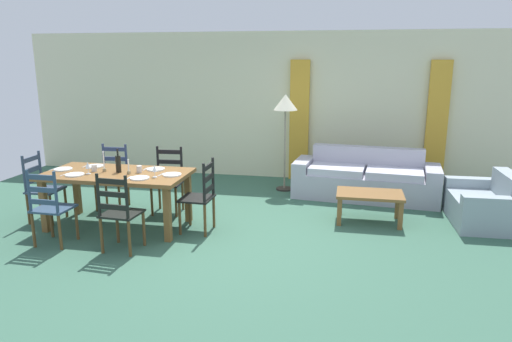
# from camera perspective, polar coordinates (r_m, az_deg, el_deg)

# --- Properties ---
(ground_plane) EXTENTS (9.60, 9.60, 0.02)m
(ground_plane) POSITION_cam_1_polar(r_m,az_deg,el_deg) (6.04, -3.91, -8.13)
(ground_plane) COLOR #36604B
(wall_far) EXTENTS (9.60, 0.16, 2.70)m
(wall_far) POSITION_cam_1_polar(r_m,az_deg,el_deg) (8.88, 1.58, 7.92)
(wall_far) COLOR beige
(wall_far) RESTS_ON ground_plane
(curtain_panel_left) EXTENTS (0.35, 0.08, 2.20)m
(curtain_panel_left) POSITION_cam_1_polar(r_m,az_deg,el_deg) (8.69, 5.28, 6.09)
(curtain_panel_left) COLOR gold
(curtain_panel_left) RESTS_ON ground_plane
(curtain_panel_right) EXTENTS (0.35, 0.08, 2.20)m
(curtain_panel_right) POSITION_cam_1_polar(r_m,az_deg,el_deg) (8.77, 21.13, 5.31)
(curtain_panel_right) COLOR gold
(curtain_panel_right) RESTS_ON ground_plane
(dining_table) EXTENTS (1.90, 0.96, 0.75)m
(dining_table) POSITION_cam_1_polar(r_m,az_deg,el_deg) (6.48, -16.59, -0.92)
(dining_table) COLOR brown
(dining_table) RESTS_ON ground_plane
(dining_chair_near_left) EXTENTS (0.43, 0.41, 0.96)m
(dining_chair_near_left) POSITION_cam_1_polar(r_m,az_deg,el_deg) (6.15, -23.73, -4.08)
(dining_chair_near_left) COLOR #2D445D
(dining_chair_near_left) RESTS_ON ground_plane
(dining_chair_near_right) EXTENTS (0.45, 0.43, 0.96)m
(dining_chair_near_right) POSITION_cam_1_polar(r_m,az_deg,el_deg) (5.68, -16.31, -4.87)
(dining_chair_near_right) COLOR black
(dining_chair_near_right) RESTS_ON ground_plane
(dining_chair_far_left) EXTENTS (0.45, 0.43, 0.96)m
(dining_chair_far_left) POSITION_cam_1_polar(r_m,az_deg,el_deg) (7.40, -17.02, -0.67)
(dining_chair_far_left) COLOR navy
(dining_chair_far_left) RESTS_ON ground_plane
(dining_chair_far_right) EXTENTS (0.45, 0.43, 0.96)m
(dining_chair_far_right) POSITION_cam_1_polar(r_m,az_deg,el_deg) (6.98, -10.67, -1.13)
(dining_chair_far_right) COLOR black
(dining_chair_far_right) RESTS_ON ground_plane
(dining_chair_head_west) EXTENTS (0.42, 0.43, 0.96)m
(dining_chair_head_west) POSITION_cam_1_polar(r_m,az_deg,el_deg) (7.12, -24.61, -1.85)
(dining_chair_head_west) COLOR #2F3F55
(dining_chair_head_west) RESTS_ON ground_plane
(dining_chair_head_east) EXTENTS (0.41, 0.43, 0.96)m
(dining_chair_head_east) POSITION_cam_1_polar(r_m,az_deg,el_deg) (6.12, -6.77, -3.08)
(dining_chair_head_east) COLOR black
(dining_chair_head_east) RESTS_ON ground_plane
(dinner_plate_near_left) EXTENTS (0.24, 0.24, 0.02)m
(dinner_plate_near_left) POSITION_cam_1_polar(r_m,az_deg,el_deg) (6.47, -21.19, -0.42)
(dinner_plate_near_left) COLOR white
(dinner_plate_near_left) RESTS_ON dining_table
(fork_near_left) EXTENTS (0.03, 0.17, 0.01)m
(fork_near_left) POSITION_cam_1_polar(r_m,az_deg,el_deg) (6.55, -22.30, -0.40)
(fork_near_left) COLOR silver
(fork_near_left) RESTS_ON dining_table
(dinner_plate_near_right) EXTENTS (0.24, 0.24, 0.02)m
(dinner_plate_near_right) POSITION_cam_1_polar(r_m,az_deg,el_deg) (6.04, -13.96, -0.84)
(dinner_plate_near_right) COLOR white
(dinner_plate_near_right) RESTS_ON dining_table
(fork_near_right) EXTENTS (0.03, 0.17, 0.01)m
(fork_near_right) POSITION_cam_1_polar(r_m,az_deg,el_deg) (6.11, -15.23, -0.82)
(fork_near_right) COLOR silver
(fork_near_right) RESTS_ON dining_table
(dinner_plate_far_left) EXTENTS (0.24, 0.24, 0.02)m
(dinner_plate_far_left) POSITION_cam_1_polar(r_m,az_deg,el_deg) (6.88, -18.99, 0.56)
(dinner_plate_far_left) COLOR white
(dinner_plate_far_left) RESTS_ON dining_table
(fork_far_left) EXTENTS (0.02, 0.17, 0.01)m
(fork_far_left) POSITION_cam_1_polar(r_m,az_deg,el_deg) (6.96, -20.06, 0.56)
(fork_far_left) COLOR silver
(fork_far_left) RESTS_ON dining_table
(dinner_plate_far_right) EXTENTS (0.24, 0.24, 0.02)m
(dinner_plate_far_right) POSITION_cam_1_polar(r_m,az_deg,el_deg) (6.48, -12.10, 0.23)
(dinner_plate_far_right) COLOR white
(dinner_plate_far_right) RESTS_ON dining_table
(fork_far_right) EXTENTS (0.02, 0.17, 0.01)m
(fork_far_right) POSITION_cam_1_polar(r_m,az_deg,el_deg) (6.54, -13.30, 0.24)
(fork_far_right) COLOR silver
(fork_far_right) RESTS_ON dining_table
(dinner_plate_head_west) EXTENTS (0.24, 0.24, 0.02)m
(dinner_plate_head_west) POSITION_cam_1_polar(r_m,az_deg,el_deg) (6.85, -22.42, 0.21)
(dinner_plate_head_west) COLOR white
(dinner_plate_head_west) RESTS_ON dining_table
(fork_head_west) EXTENTS (0.03, 0.17, 0.01)m
(fork_head_west) POSITION_cam_1_polar(r_m,az_deg,el_deg) (6.94, -23.45, 0.22)
(fork_head_west) COLOR silver
(fork_head_west) RESTS_ON dining_table
(dinner_plate_head_east) EXTENTS (0.24, 0.24, 0.02)m
(dinner_plate_head_east) POSITION_cam_1_polar(r_m,az_deg,el_deg) (6.13, -10.18, -0.44)
(dinner_plate_head_east) COLOR white
(dinner_plate_head_east) RESTS_ON dining_table
(fork_head_east) EXTENTS (0.03, 0.17, 0.01)m
(fork_head_east) POSITION_cam_1_polar(r_m,az_deg,el_deg) (6.19, -11.47, -0.42)
(fork_head_east) COLOR silver
(fork_head_east) RESTS_ON dining_table
(wine_bottle) EXTENTS (0.07, 0.07, 0.32)m
(wine_bottle) POSITION_cam_1_polar(r_m,az_deg,el_deg) (6.44, -16.41, 0.88)
(wine_bottle) COLOR black
(wine_bottle) RESTS_ON dining_table
(wine_glass_near_left) EXTENTS (0.06, 0.06, 0.16)m
(wine_glass_near_left) POSITION_cam_1_polar(r_m,az_deg,el_deg) (6.47, -19.79, 0.62)
(wine_glass_near_left) COLOR white
(wine_glass_near_left) RESTS_ON dining_table
(wine_glass_near_right) EXTENTS (0.06, 0.06, 0.16)m
(wine_glass_near_right) POSITION_cam_1_polar(r_m,az_deg,el_deg) (6.05, -12.25, 0.26)
(wine_glass_near_right) COLOR white
(wine_glass_near_right) RESTS_ON dining_table
(coffee_cup_primary) EXTENTS (0.07, 0.07, 0.09)m
(coffee_cup_primary) POSITION_cam_1_polar(r_m,az_deg,el_deg) (6.36, -14.02, 0.22)
(coffee_cup_primary) COLOR silver
(coffee_cup_primary) RESTS_ON dining_table
(coffee_cup_secondary) EXTENTS (0.07, 0.07, 0.09)m
(coffee_cup_secondary) POSITION_cam_1_polar(r_m,az_deg,el_deg) (6.60, -19.08, 0.34)
(coffee_cup_secondary) COLOR silver
(coffee_cup_secondary) RESTS_ON dining_table
(candle_tall) EXTENTS (0.05, 0.05, 0.28)m
(candle_tall) POSITION_cam_1_polar(r_m,az_deg,el_deg) (6.54, -18.00, 0.62)
(candle_tall) COLOR #998C66
(candle_tall) RESTS_ON dining_table
(candle_short) EXTENTS (0.05, 0.05, 0.19)m
(candle_short) POSITION_cam_1_polar(r_m,az_deg,el_deg) (6.32, -15.23, 0.12)
(candle_short) COLOR #998C66
(candle_short) RESTS_ON dining_table
(couch) EXTENTS (2.35, 1.02, 0.80)m
(couch) POSITION_cam_1_polar(r_m,az_deg,el_deg) (7.84, 13.17, -1.05)
(couch) COLOR #A8A7B6
(couch) RESTS_ON ground_plane
(coffee_table) EXTENTS (0.90, 0.56, 0.42)m
(coffee_table) POSITION_cam_1_polar(r_m,az_deg,el_deg) (6.65, 13.67, -3.12)
(coffee_table) COLOR brown
(coffee_table) RESTS_ON ground_plane
(armchair_upholstered) EXTENTS (0.83, 1.18, 0.72)m
(armchair_upholstered) POSITION_cam_1_polar(r_m,az_deg,el_deg) (7.17, 26.34, -3.84)
(armchair_upholstered) COLOR #91A0A8
(armchair_upholstered) RESTS_ON ground_plane
(standing_lamp) EXTENTS (0.40, 0.40, 1.64)m
(standing_lamp) POSITION_cam_1_polar(r_m,az_deg,el_deg) (7.89, 3.60, 7.64)
(standing_lamp) COLOR #332D28
(standing_lamp) RESTS_ON ground_plane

